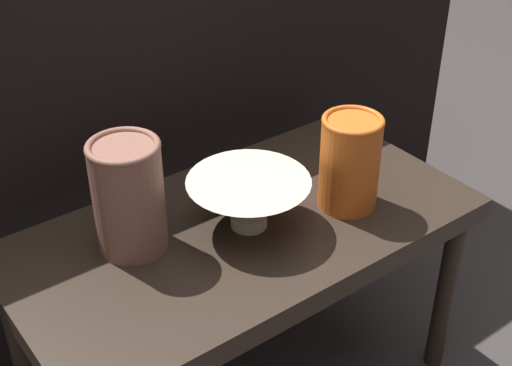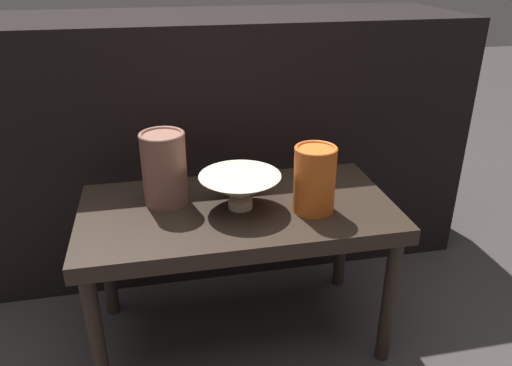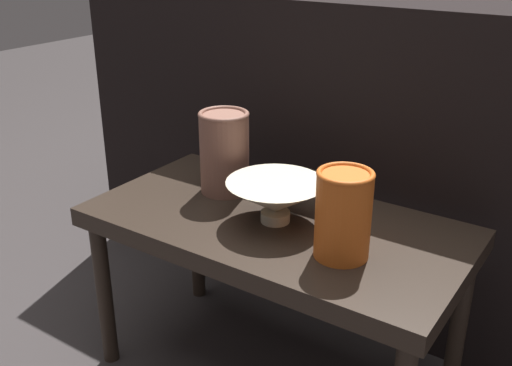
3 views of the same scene
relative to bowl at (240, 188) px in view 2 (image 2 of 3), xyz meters
The scene contains 6 objects.
ground_plane 0.46m from the bowl, 123.42° to the left, with size 8.00×8.00×0.00m, color #383333.
table 0.10m from the bowl, 123.42° to the left, with size 0.78×0.40×0.40m.
couch_backdrop 0.54m from the bowl, 90.60° to the left, with size 1.62×0.50×0.80m.
bowl is the anchor object (origin of this frame).
vase_textured_left 0.19m from the bowl, 159.36° to the left, with size 0.11×0.11×0.18m.
vase_colorful_right 0.18m from the bowl, 15.98° to the right, with size 0.10×0.10×0.16m.
Camera 2 is at (-0.18, -1.09, 0.98)m, focal length 35.00 mm.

